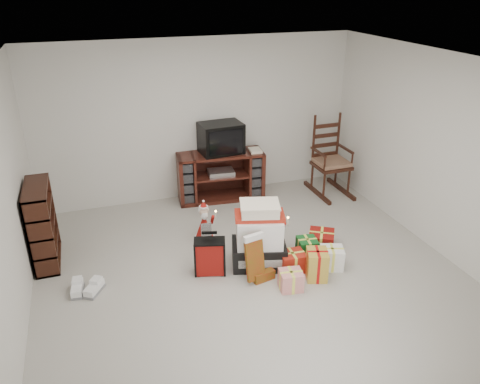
{
  "coord_description": "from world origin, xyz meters",
  "views": [
    {
      "loc": [
        -1.64,
        -4.38,
        3.3
      ],
      "look_at": [
        0.04,
        0.6,
        0.86
      ],
      "focal_mm": 35.0,
      "sensor_mm": 36.0,
      "label": 1
    }
  ],
  "objects_px": {
    "rocking_chair": "(329,166)",
    "mrs_claus_figurine": "(204,224)",
    "santa_figurine": "(274,232)",
    "crt_television": "(221,138)",
    "bookshelf": "(43,226)",
    "gift_cluster": "(310,257)",
    "teddy_bear": "(275,254)",
    "gift_pile": "(259,239)",
    "red_suitcase": "(210,257)",
    "sneaker_pair": "(86,289)",
    "tv_stand": "(221,176)"
  },
  "relations": [
    {
      "from": "gift_pile",
      "to": "teddy_bear",
      "type": "xyz_separation_m",
      "value": [
        0.19,
        -0.06,
        -0.22
      ]
    },
    {
      "from": "teddy_bear",
      "to": "gift_pile",
      "type": "bearing_deg",
      "value": 163.87
    },
    {
      "from": "rocking_chair",
      "to": "teddy_bear",
      "type": "xyz_separation_m",
      "value": [
        -1.67,
        -1.73,
        -0.32
      ]
    },
    {
      "from": "gift_cluster",
      "to": "red_suitcase",
      "type": "bearing_deg",
      "value": 166.95
    },
    {
      "from": "bookshelf",
      "to": "sneaker_pair",
      "type": "bearing_deg",
      "value": -63.76
    },
    {
      "from": "bookshelf",
      "to": "gift_pile",
      "type": "distance_m",
      "value": 2.67
    },
    {
      "from": "bookshelf",
      "to": "sneaker_pair",
      "type": "distance_m",
      "value": 1.05
    },
    {
      "from": "tv_stand",
      "to": "mrs_claus_figurine",
      "type": "bearing_deg",
      "value": -110.93
    },
    {
      "from": "rocking_chair",
      "to": "red_suitcase",
      "type": "relative_size",
      "value": 2.5
    },
    {
      "from": "tv_stand",
      "to": "santa_figurine",
      "type": "relative_size",
      "value": 2.32
    },
    {
      "from": "rocking_chair",
      "to": "crt_television",
      "type": "relative_size",
      "value": 1.98
    },
    {
      "from": "bookshelf",
      "to": "teddy_bear",
      "type": "relative_size",
      "value": 3.25
    },
    {
      "from": "rocking_chair",
      "to": "gift_pile",
      "type": "distance_m",
      "value": 2.51
    },
    {
      "from": "bookshelf",
      "to": "crt_television",
      "type": "xyz_separation_m",
      "value": [
        2.62,
        1.08,
        0.52
      ]
    },
    {
      "from": "tv_stand",
      "to": "gift_pile",
      "type": "xyz_separation_m",
      "value": [
        -0.1,
        -1.98,
        -0.03
      ]
    },
    {
      "from": "santa_figurine",
      "to": "crt_television",
      "type": "height_order",
      "value": "crt_television"
    },
    {
      "from": "teddy_bear",
      "to": "gift_cluster",
      "type": "xyz_separation_m",
      "value": [
        0.38,
        -0.22,
        0.0
      ]
    },
    {
      "from": "bookshelf",
      "to": "gift_cluster",
      "type": "distance_m",
      "value": 3.33
    },
    {
      "from": "santa_figurine",
      "to": "gift_cluster",
      "type": "bearing_deg",
      "value": -67.64
    },
    {
      "from": "tv_stand",
      "to": "mrs_claus_figurine",
      "type": "height_order",
      "value": "tv_stand"
    },
    {
      "from": "sneaker_pair",
      "to": "gift_pile",
      "type": "bearing_deg",
      "value": 14.46
    },
    {
      "from": "mrs_claus_figurine",
      "to": "crt_television",
      "type": "bearing_deg",
      "value": 63.07
    },
    {
      "from": "teddy_bear",
      "to": "gift_cluster",
      "type": "distance_m",
      "value": 0.44
    },
    {
      "from": "sneaker_pair",
      "to": "gift_cluster",
      "type": "bearing_deg",
      "value": 8.96
    },
    {
      "from": "mrs_claus_figurine",
      "to": "sneaker_pair",
      "type": "distance_m",
      "value": 1.76
    },
    {
      "from": "sneaker_pair",
      "to": "red_suitcase",
      "type": "bearing_deg",
      "value": 13.52
    },
    {
      "from": "rocking_chair",
      "to": "mrs_claus_figurine",
      "type": "bearing_deg",
      "value": -160.71
    },
    {
      "from": "red_suitcase",
      "to": "santa_figurine",
      "type": "height_order",
      "value": "santa_figurine"
    },
    {
      "from": "teddy_bear",
      "to": "santa_figurine",
      "type": "height_order",
      "value": "santa_figurine"
    },
    {
      "from": "gift_pile",
      "to": "teddy_bear",
      "type": "bearing_deg",
      "value": -0.19
    },
    {
      "from": "tv_stand",
      "to": "sneaker_pair",
      "type": "xyz_separation_m",
      "value": [
        -2.18,
        -1.91,
        -0.34
      ]
    },
    {
      "from": "tv_stand",
      "to": "teddy_bear",
      "type": "height_order",
      "value": "tv_stand"
    },
    {
      "from": "red_suitcase",
      "to": "sneaker_pair",
      "type": "xyz_separation_m",
      "value": [
        -1.45,
        0.08,
        -0.18
      ]
    },
    {
      "from": "sneaker_pair",
      "to": "santa_figurine",
      "type": "bearing_deg",
      "value": 22.19
    },
    {
      "from": "red_suitcase",
      "to": "gift_cluster",
      "type": "bearing_deg",
      "value": 2.7
    },
    {
      "from": "gift_pile",
      "to": "santa_figurine",
      "type": "distance_m",
      "value": 0.47
    },
    {
      "from": "teddy_bear",
      "to": "red_suitcase",
      "type": "bearing_deg",
      "value": 176.15
    },
    {
      "from": "rocking_chair",
      "to": "red_suitcase",
      "type": "height_order",
      "value": "rocking_chair"
    },
    {
      "from": "bookshelf",
      "to": "mrs_claus_figurine",
      "type": "relative_size",
      "value": 1.78
    },
    {
      "from": "tv_stand",
      "to": "rocking_chair",
      "type": "relative_size",
      "value": 1.05
    },
    {
      "from": "bookshelf",
      "to": "gift_cluster",
      "type": "bearing_deg",
      "value": -21.54
    },
    {
      "from": "mrs_claus_figurine",
      "to": "sneaker_pair",
      "type": "height_order",
      "value": "mrs_claus_figurine"
    },
    {
      "from": "santa_figurine",
      "to": "teddy_bear",
      "type": "bearing_deg",
      "value": -110.62
    },
    {
      "from": "rocking_chair",
      "to": "crt_television",
      "type": "xyz_separation_m",
      "value": [
        -1.74,
        0.34,
        0.55
      ]
    },
    {
      "from": "red_suitcase",
      "to": "mrs_claus_figurine",
      "type": "bearing_deg",
      "value": 95.81
    },
    {
      "from": "gift_pile",
      "to": "santa_figurine",
      "type": "bearing_deg",
      "value": 59.44
    },
    {
      "from": "rocking_chair",
      "to": "sneaker_pair",
      "type": "xyz_separation_m",
      "value": [
        -3.95,
        -1.59,
        -0.4
      ]
    },
    {
      "from": "gift_cluster",
      "to": "crt_television",
      "type": "xyz_separation_m",
      "value": [
        -0.45,
        2.29,
        0.87
      ]
    },
    {
      "from": "sneaker_pair",
      "to": "crt_television",
      "type": "relative_size",
      "value": 0.6
    },
    {
      "from": "tv_stand",
      "to": "crt_television",
      "type": "bearing_deg",
      "value": 53.73
    }
  ]
}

